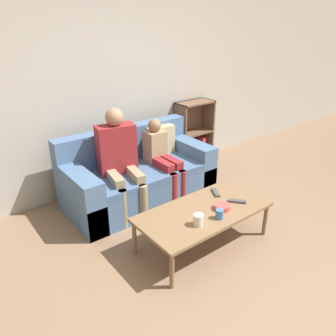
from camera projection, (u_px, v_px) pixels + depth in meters
name	position (u px, v px, depth m)	size (l,w,h in m)	color
ground_plane	(256.00, 273.00, 2.84)	(22.00, 22.00, 0.00)	#84664C
wall_back	(114.00, 84.00, 3.98)	(12.00, 0.06, 2.60)	#B7B2A8
couch	(139.00, 177.00, 3.92)	(1.74, 0.84, 0.84)	#4C6B93
bookshelf	(192.00, 140.00, 4.89)	(0.57, 0.28, 0.95)	brown
coffee_table	(203.00, 213.00, 3.09)	(1.28, 0.64, 0.38)	brown
person_adult	(119.00, 154.00, 3.55)	(0.46, 0.65, 1.17)	#9E8966
person_child	(162.00, 156.00, 3.87)	(0.23, 0.59, 0.96)	maroon
cup_near	(198.00, 220.00, 2.84)	(0.09, 0.09, 0.10)	silver
cup_far	(219.00, 214.00, 2.94)	(0.07, 0.07, 0.09)	#3D70B2
tv_remote_0	(237.00, 201.00, 3.21)	(0.15, 0.16, 0.02)	#47474C
tv_remote_1	(216.00, 192.00, 3.37)	(0.12, 0.17, 0.02)	#47474C
snack_bowl	(222.00, 207.00, 3.09)	(0.15, 0.15, 0.05)	#DB4C47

